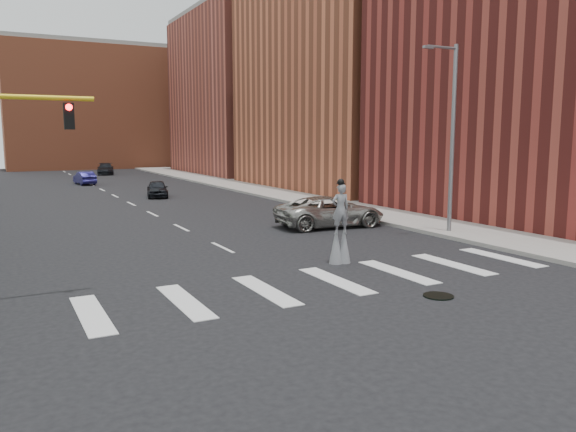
% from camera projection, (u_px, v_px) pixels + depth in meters
% --- Properties ---
extents(ground_plane, '(160.00, 160.00, 0.00)m').
position_uv_depth(ground_plane, '(317.00, 293.00, 17.08)').
color(ground_plane, black).
rests_on(ground_plane, ground).
extents(sidewalk_right, '(5.00, 90.00, 0.18)m').
position_uv_depth(sidewalk_right, '(293.00, 195.00, 44.74)').
color(sidewalk_right, gray).
rests_on(sidewalk_right, ground).
extents(manhole, '(0.90, 0.90, 0.04)m').
position_uv_depth(manhole, '(438.00, 296.00, 16.70)').
color(manhole, black).
rests_on(manhole, ground).
extents(building_near, '(16.00, 20.00, 22.00)m').
position_uv_depth(building_near, '(574.00, 28.00, 32.66)').
color(building_near, maroon).
rests_on(building_near, ground).
extents(building_mid, '(16.00, 22.00, 24.00)m').
position_uv_depth(building_mid, '(358.00, 57.00, 51.82)').
color(building_mid, '#BB5C3A').
rests_on(building_mid, ground).
extents(building_far, '(16.00, 22.00, 20.00)m').
position_uv_depth(building_far, '(252.00, 96.00, 73.15)').
color(building_far, '#AA4D3E').
rests_on(building_far, ground).
extents(building_backdrop, '(26.00, 14.00, 18.00)m').
position_uv_depth(building_backdrop, '(95.00, 109.00, 87.00)').
color(building_backdrop, '#BB5C3A').
rests_on(building_backdrop, ground).
extents(streetlight, '(2.05, 0.20, 9.00)m').
position_uv_depth(streetlight, '(451.00, 133.00, 26.66)').
color(streetlight, slate).
rests_on(streetlight, ground).
extents(stilt_performer, '(0.84, 0.57, 3.19)m').
position_uv_depth(stilt_performer, '(340.00, 229.00, 20.96)').
color(stilt_performer, '#362215').
rests_on(stilt_performer, ground).
extents(suv_crossing, '(6.01, 3.10, 1.62)m').
position_uv_depth(suv_crossing, '(330.00, 211.00, 29.62)').
color(suv_crossing, '#A2A099').
rests_on(suv_crossing, ground).
extents(car_near, '(2.36, 4.11, 1.32)m').
position_uv_depth(car_near, '(157.00, 189.00, 44.23)').
color(car_near, black).
rests_on(car_near, ground).
extents(car_mid, '(1.82, 4.06, 1.30)m').
position_uv_depth(car_mid, '(85.00, 178.00, 55.97)').
color(car_mid, navy).
rests_on(car_mid, ground).
extents(car_far, '(2.80, 5.11, 1.40)m').
position_uv_depth(car_far, '(106.00, 169.00, 70.99)').
color(car_far, black).
rests_on(car_far, ground).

